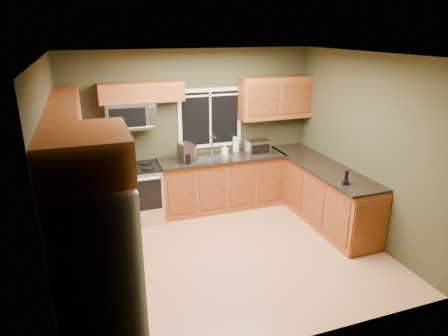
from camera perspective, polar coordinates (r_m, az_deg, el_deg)
floor at (r=5.77m, az=0.70°, el=-12.00°), size 4.20×4.20×0.00m
ceiling at (r=4.94m, az=0.83°, el=15.83°), size 4.20×4.20×0.00m
back_wall at (r=6.85m, az=-4.43°, el=5.33°), size 4.20×0.00×4.20m
front_wall at (r=3.69m, az=10.46°, el=-7.62°), size 4.20×0.00×4.20m
left_wall at (r=4.93m, az=-22.84°, el=-1.82°), size 0.00×3.60×3.60m
right_wall at (r=6.21m, az=19.30°, el=2.81°), size 0.00×3.60×3.60m
window at (r=6.87m, az=-2.00°, el=7.15°), size 1.12×0.03×1.02m
base_cabinets_left at (r=5.71m, az=-18.45°, el=-8.30°), size 0.60×2.65×0.90m
countertop_left at (r=5.51m, az=-18.70°, el=-3.93°), size 0.65×2.65×0.04m
base_cabinets_back at (r=6.97m, az=-0.30°, el=-2.14°), size 2.17×0.60×0.90m
countertop_back at (r=6.79m, az=-0.23°, el=1.48°), size 2.17×0.65×0.04m
base_cabinets_peninsula at (r=6.74m, az=13.64°, el=-3.47°), size 0.60×2.52×0.90m
countertop_peninsula at (r=6.57m, az=13.75°, el=0.30°), size 0.65×2.50×0.04m
upper_cabinets_left at (r=5.24m, az=-21.55°, el=5.38°), size 0.33×2.65×0.72m
upper_cabinets_back_left at (r=6.39m, az=-11.71°, el=10.56°), size 1.30×0.33×0.30m
upper_cabinets_back_right at (r=7.10m, az=7.36°, el=9.94°), size 1.30×0.33×0.72m
upper_cabinet_over_fridge at (r=3.47m, az=-19.26°, el=1.95°), size 0.72×0.90×0.38m
refrigerator at (r=3.94m, az=-17.39°, el=-13.93°), size 0.74×0.90×1.80m
range at (r=6.64m, az=-12.28°, el=-3.57°), size 0.76×0.69×0.94m
microwave at (r=6.40m, az=-13.25°, el=7.36°), size 0.76×0.41×0.42m
sink at (r=6.76m, az=-1.21°, el=1.68°), size 0.60×0.42×0.36m
toaster_oven at (r=6.94m, az=4.79°, el=3.03°), size 0.39×0.30×0.24m
coffee_maker at (r=6.48m, az=-5.49°, el=2.08°), size 0.24×0.29×0.32m
kettle at (r=6.78m, az=-4.44°, el=2.57°), size 0.14×0.14×0.24m
paper_towel_roll at (r=7.03m, az=1.72°, el=3.38°), size 0.14×0.14×0.28m
soap_bottle_a at (r=6.79m, az=-5.37°, el=2.78°), size 0.12×0.12×0.27m
soap_bottle_b at (r=6.84m, az=0.10°, el=2.63°), size 0.10×0.10×0.19m
soap_bottle_c at (r=6.75m, az=-5.58°, el=2.23°), size 0.14×0.14×0.17m
cordless_phone at (r=5.82m, az=17.04°, el=-1.66°), size 0.12×0.12×0.20m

